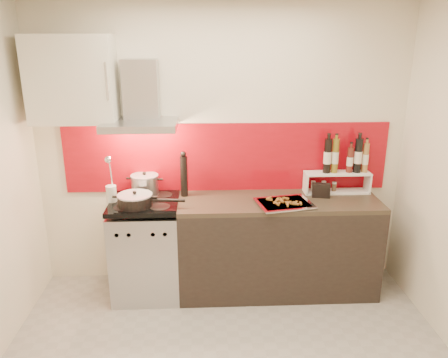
{
  "coord_description": "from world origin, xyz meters",
  "views": [
    {
      "loc": [
        -0.16,
        -2.53,
        2.28
      ],
      "look_at": [
        0.0,
        0.95,
        1.15
      ],
      "focal_mm": 35.0,
      "sensor_mm": 36.0,
      "label": 1
    }
  ],
  "objects_px": {
    "counter": "(277,245)",
    "saute_pan": "(136,200)",
    "range_stove": "(147,249)",
    "pepper_mill": "(184,175)",
    "stock_pot": "(145,184)",
    "baking_tray": "(284,203)"
  },
  "relations": [
    {
      "from": "counter",
      "to": "pepper_mill",
      "type": "xyz_separation_m",
      "value": [
        -0.85,
        0.14,
        0.65
      ]
    },
    {
      "from": "saute_pan",
      "to": "stock_pot",
      "type": "bearing_deg",
      "value": 81.96
    },
    {
      "from": "range_stove",
      "to": "pepper_mill",
      "type": "relative_size",
      "value": 2.17
    },
    {
      "from": "range_stove",
      "to": "pepper_mill",
      "type": "height_order",
      "value": "pepper_mill"
    },
    {
      "from": "saute_pan",
      "to": "pepper_mill",
      "type": "bearing_deg",
      "value": 32.88
    },
    {
      "from": "range_stove",
      "to": "counter",
      "type": "distance_m",
      "value": 1.2
    },
    {
      "from": "counter",
      "to": "saute_pan",
      "type": "distance_m",
      "value": 1.36
    },
    {
      "from": "saute_pan",
      "to": "pepper_mill",
      "type": "distance_m",
      "value": 0.5
    },
    {
      "from": "saute_pan",
      "to": "pepper_mill",
      "type": "xyz_separation_m",
      "value": [
        0.4,
        0.26,
        0.14
      ]
    },
    {
      "from": "baking_tray",
      "to": "counter",
      "type": "bearing_deg",
      "value": 99.79
    },
    {
      "from": "range_stove",
      "to": "pepper_mill",
      "type": "distance_m",
      "value": 0.76
    },
    {
      "from": "counter",
      "to": "stock_pot",
      "type": "xyz_separation_m",
      "value": [
        -1.21,
        0.18,
        0.55
      ]
    },
    {
      "from": "counter",
      "to": "saute_pan",
      "type": "xyz_separation_m",
      "value": [
        -1.25,
        -0.12,
        0.51
      ]
    },
    {
      "from": "counter",
      "to": "stock_pot",
      "type": "distance_m",
      "value": 1.34
    },
    {
      "from": "saute_pan",
      "to": "baking_tray",
      "type": "xyz_separation_m",
      "value": [
        1.27,
        -0.01,
        -0.05
      ]
    },
    {
      "from": "saute_pan",
      "to": "counter",
      "type": "bearing_deg",
      "value": 5.46
    },
    {
      "from": "stock_pot",
      "to": "saute_pan",
      "type": "relative_size",
      "value": 0.43
    },
    {
      "from": "range_stove",
      "to": "baking_tray",
      "type": "distance_m",
      "value": 1.32
    },
    {
      "from": "saute_pan",
      "to": "pepper_mill",
      "type": "relative_size",
      "value": 1.38
    },
    {
      "from": "counter",
      "to": "pepper_mill",
      "type": "bearing_deg",
      "value": 170.64
    },
    {
      "from": "counter",
      "to": "range_stove",
      "type": "bearing_deg",
      "value": -179.77
    },
    {
      "from": "counter",
      "to": "saute_pan",
      "type": "bearing_deg",
      "value": -174.54
    }
  ]
}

